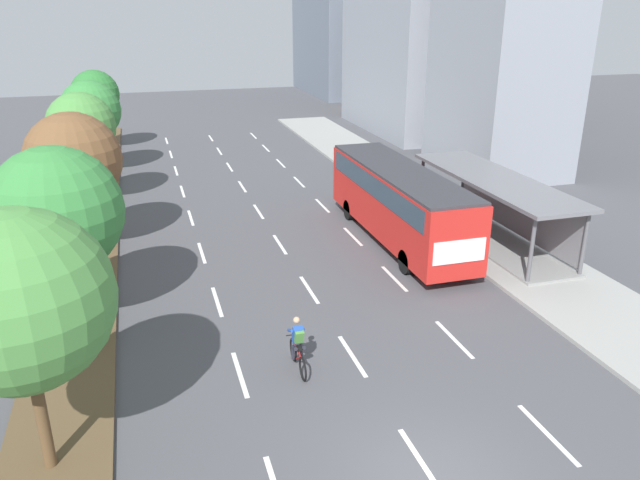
# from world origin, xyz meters

# --- Properties ---
(ground_plane) EXTENTS (140.00, 140.00, 0.00)m
(ground_plane) POSITION_xyz_m (0.00, 0.00, 0.00)
(ground_plane) COLOR #4C4C51
(median_strip) EXTENTS (2.60, 52.00, 0.12)m
(median_strip) POSITION_xyz_m (-8.30, 20.00, 0.06)
(median_strip) COLOR brown
(median_strip) RESTS_ON ground
(sidewalk_right) EXTENTS (4.50, 52.00, 0.15)m
(sidewalk_right) POSITION_xyz_m (9.25, 20.00, 0.07)
(sidewalk_right) COLOR #9E9E99
(sidewalk_right) RESTS_ON ground
(lane_divider_left) EXTENTS (0.14, 46.55, 0.01)m
(lane_divider_left) POSITION_xyz_m (-3.50, 17.78, 0.00)
(lane_divider_left) COLOR white
(lane_divider_left) RESTS_ON ground
(lane_divider_center) EXTENTS (0.14, 46.55, 0.01)m
(lane_divider_center) POSITION_xyz_m (0.00, 17.78, 0.00)
(lane_divider_center) COLOR white
(lane_divider_center) RESTS_ON ground
(lane_divider_right) EXTENTS (0.14, 46.55, 0.01)m
(lane_divider_right) POSITION_xyz_m (3.50, 17.78, 0.00)
(lane_divider_right) COLOR white
(lane_divider_right) RESTS_ON ground
(bus_shelter) EXTENTS (2.90, 10.33, 2.86)m
(bus_shelter) POSITION_xyz_m (9.53, 12.97, 1.87)
(bus_shelter) COLOR gray
(bus_shelter) RESTS_ON sidewalk_right
(bus) EXTENTS (2.54, 11.29, 3.37)m
(bus) POSITION_xyz_m (5.25, 14.26, 2.07)
(bus) COLOR red
(bus) RESTS_ON ground
(cyclist) EXTENTS (0.46, 1.82, 1.71)m
(cyclist) POSITION_xyz_m (-1.80, 5.26, 0.79)
(cyclist) COLOR black
(cyclist) RESTS_ON ground
(median_tree_nearest) EXTENTS (3.97, 3.97, 6.25)m
(median_tree_nearest) POSITION_xyz_m (-8.38, 2.91, 4.38)
(median_tree_nearest) COLOR brown
(median_tree_nearest) RESTS_ON median_strip
(median_tree_second) EXTENTS (4.12, 4.12, 6.06)m
(median_tree_second) POSITION_xyz_m (-8.32, 9.81, 4.11)
(median_tree_second) COLOR brown
(median_tree_second) RESTS_ON median_strip
(median_tree_third) EXTENTS (3.92, 3.92, 6.00)m
(median_tree_third) POSITION_xyz_m (-8.30, 16.72, 4.15)
(median_tree_third) COLOR brown
(median_tree_third) RESTS_ON median_strip
(median_tree_fourth) EXTENTS (3.47, 3.47, 5.92)m
(median_tree_fourth) POSITION_xyz_m (-8.39, 23.63, 4.29)
(median_tree_fourth) COLOR brown
(median_tree_fourth) RESTS_ON median_strip
(median_tree_fifth) EXTENTS (3.66, 3.66, 5.76)m
(median_tree_fifth) POSITION_xyz_m (-8.28, 30.54, 4.04)
(median_tree_fifth) COLOR brown
(median_tree_fifth) RESTS_ON median_strip
(median_tree_farthest) EXTENTS (3.38, 3.38, 5.71)m
(median_tree_farthest) POSITION_xyz_m (-8.28, 37.44, 4.13)
(median_tree_farthest) COLOR brown
(median_tree_farthest) RESTS_ON median_strip
(building_far_right) EXTENTS (11.05, 12.04, 12.50)m
(building_far_right) POSITION_xyz_m (21.02, 46.51, 6.25)
(building_far_right) COLOR #A39E93
(building_far_right) RESTS_ON ground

